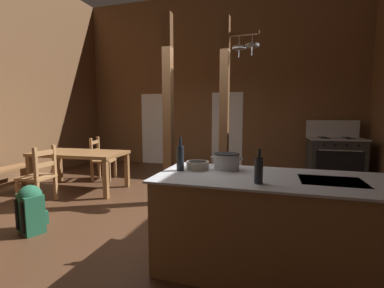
{
  "coord_description": "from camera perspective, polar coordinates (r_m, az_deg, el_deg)",
  "views": [
    {
      "loc": [
        1.53,
        -3.52,
        1.46
      ],
      "look_at": [
        0.36,
        0.41,
        1.0
      ],
      "focal_mm": 24.87,
      "sensor_mm": 36.0,
      "label": 1
    }
  ],
  "objects": [
    {
      "name": "glazed_door_back_left",
      "position": [
        7.92,
        -7.43,
        3.2
      ],
      "size": [
        1.0,
        0.01,
        2.05
      ],
      "primitive_type": "cube",
      "color": "white",
      "rests_on": "ground_plane"
    },
    {
      "name": "bottle_tall_on_counter",
      "position": [
        2.69,
        -2.53,
        -2.89
      ],
      "size": [
        0.07,
        0.07,
        0.34
      ],
      "color": "#1E2328",
      "rests_on": "kitchen_island"
    },
    {
      "name": "wall_back",
      "position": [
        7.51,
        4.83,
        13.06
      ],
      "size": [
        8.3,
        0.14,
        4.67
      ],
      "primitive_type": "cube",
      "color": "brown",
      "rests_on": "ground_plane"
    },
    {
      "name": "backpack",
      "position": [
        3.91,
        -31.27,
        -11.55
      ],
      "size": [
        0.38,
        0.37,
        0.6
      ],
      "color": "#1E5138",
      "rests_on": "ground_plane"
    },
    {
      "name": "bottle_short_on_counter",
      "position": [
        2.26,
        14.11,
        -5.39
      ],
      "size": [
        0.07,
        0.07,
        0.29
      ],
      "color": "#1E2328",
      "rests_on": "kitchen_island"
    },
    {
      "name": "kitchen_island",
      "position": [
        2.68,
        16.91,
        -16.09
      ],
      "size": [
        2.16,
        0.96,
        0.89
      ],
      "color": "brown",
      "rests_on": "ground_plane"
    },
    {
      "name": "ladderback_chair_near_window",
      "position": [
        6.28,
        -18.89,
        -3.18
      ],
      "size": [
        0.53,
        0.53,
        0.95
      ],
      "color": "#9E7044",
      "rests_on": "ground_plane"
    },
    {
      "name": "glazed_panel_back_right",
      "position": [
        7.33,
        7.49,
        2.95
      ],
      "size": [
        0.84,
        0.01,
        2.05
      ],
      "primitive_type": "cube",
      "color": "white",
      "rests_on": "ground_plane"
    },
    {
      "name": "stockpot_on_counter",
      "position": [
        2.78,
        7.44,
        -3.7
      ],
      "size": [
        0.34,
        0.27,
        0.17
      ],
      "color": "#B7BABF",
      "rests_on": "kitchen_island"
    },
    {
      "name": "support_post_center",
      "position": [
        4.31,
        -5.14,
        7.03
      ],
      "size": [
        0.14,
        0.14,
        3.02
      ],
      "color": "brown",
      "rests_on": "ground_plane"
    },
    {
      "name": "support_post_with_pot_rack",
      "position": [
        4.46,
        7.32,
        8.42
      ],
      "size": [
        0.61,
        0.23,
        3.02
      ],
      "color": "brown",
      "rests_on": "ground_plane"
    },
    {
      "name": "dining_table",
      "position": [
        5.56,
        -22.99,
        -2.48
      ],
      "size": [
        1.75,
        0.99,
        0.74
      ],
      "color": "brown",
      "rests_on": "ground_plane"
    },
    {
      "name": "ladderback_chair_by_post",
      "position": [
        5.04,
        -29.94,
        -6.0
      ],
      "size": [
        0.45,
        0.45,
        0.95
      ],
      "color": "#9E7044",
      "rests_on": "ground_plane"
    },
    {
      "name": "ground_plane",
      "position": [
        4.12,
        -6.69,
        -15.13
      ],
      "size": [
        8.3,
        8.23,
        0.1
      ],
      "primitive_type": "cube",
      "color": "#422819"
    },
    {
      "name": "mixing_bowl_on_counter",
      "position": [
        2.77,
        1.22,
        -4.56
      ],
      "size": [
        0.23,
        0.23,
        0.08
      ],
      "color": "#B2A893",
      "rests_on": "kitchen_island"
    },
    {
      "name": "stove_range",
      "position": [
        6.8,
        28.27,
        -2.63
      ],
      "size": [
        1.17,
        0.86,
        1.32
      ],
      "color": "#313131",
      "rests_on": "ground_plane"
    }
  ]
}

